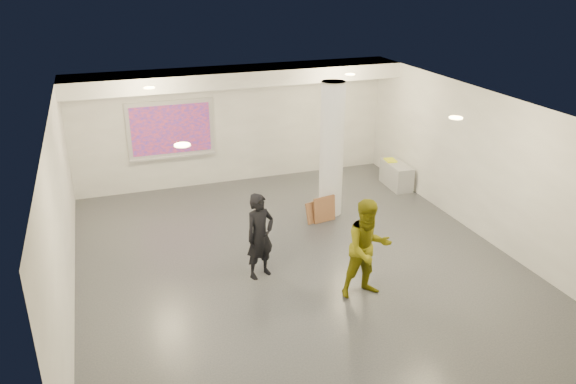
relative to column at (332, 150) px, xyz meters
name	(u,v)px	position (x,y,z in m)	size (l,w,h in m)	color
floor	(295,259)	(-1.50, -1.80, -1.50)	(8.00, 9.00, 0.01)	#37393E
ceiling	(296,106)	(-1.50, -1.80, 1.50)	(8.00, 9.00, 0.01)	silver
wall_back	(235,125)	(-1.50, 2.70, 0.00)	(8.00, 0.01, 3.00)	silver
wall_front	(432,328)	(-1.50, -6.30, 0.00)	(8.00, 0.01, 3.00)	silver
wall_left	(61,218)	(-5.50, -1.80, 0.00)	(0.01, 9.00, 3.00)	silver
wall_right	(479,163)	(2.50, -1.80, 0.00)	(0.01, 9.00, 3.00)	silver
soffit_band	(238,76)	(-1.50, 2.15, 1.32)	(8.00, 1.10, 0.36)	silver
downlight_nw	(149,88)	(-3.70, 0.70, 1.48)	(0.22, 0.22, 0.02)	#F9D582
downlight_ne	(350,74)	(0.70, 0.70, 1.48)	(0.22, 0.22, 0.02)	#F9D582
downlight_sw	(182,145)	(-3.70, -3.30, 1.48)	(0.22, 0.22, 0.02)	#F9D582
downlight_se	(456,118)	(0.70, -3.30, 1.48)	(0.22, 0.22, 0.02)	#F9D582
column	(332,150)	(0.00, 0.00, 0.00)	(0.52, 0.52, 3.00)	white
projection_screen	(171,130)	(-3.10, 2.65, 0.03)	(2.10, 0.13, 1.42)	silver
credenza	(396,175)	(2.22, 0.93, -1.19)	(0.44, 1.06, 0.62)	#9FA2A5
postit_pad	(390,160)	(2.16, 1.17, -0.87)	(0.25, 0.34, 0.03)	#F1FD1E
cardboard_back	(324,209)	(-0.30, -0.39, -1.21)	(0.53, 0.05, 0.57)	brown
cardboard_front	(314,212)	(-0.51, -0.34, -1.26)	(0.43, 0.04, 0.47)	brown
woman	(260,236)	(-2.29, -2.14, -0.70)	(0.58, 0.38, 1.60)	black
man	(368,249)	(-0.76, -3.33, -0.62)	(0.85, 0.66, 1.75)	olive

